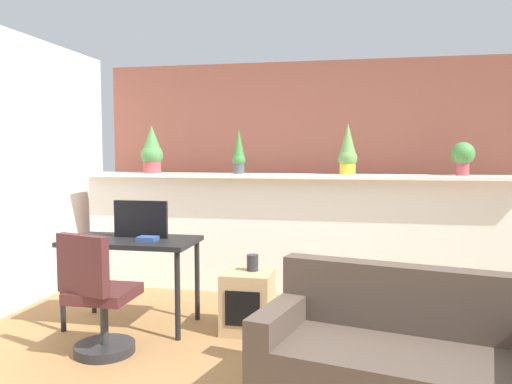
% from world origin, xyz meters
% --- Properties ---
extents(ground_plane, '(12.00, 12.00, 0.00)m').
position_xyz_m(ground_plane, '(0.00, 0.00, 0.00)').
color(ground_plane, '#9E7042').
extents(divider_wall, '(4.56, 0.16, 1.22)m').
position_xyz_m(divider_wall, '(0.00, 2.00, 0.61)').
color(divider_wall, white).
rests_on(divider_wall, ground).
extents(plant_shelf, '(4.56, 0.36, 0.04)m').
position_xyz_m(plant_shelf, '(0.00, 1.96, 1.24)').
color(plant_shelf, white).
rests_on(plant_shelf, divider_wall).
extents(brick_wall_behind, '(4.56, 0.10, 2.50)m').
position_xyz_m(brick_wall_behind, '(0.00, 2.60, 1.25)').
color(brick_wall_behind, brown).
rests_on(brick_wall_behind, ground).
extents(potted_plant_0, '(0.24, 0.24, 0.51)m').
position_xyz_m(potted_plant_0, '(-1.54, 1.94, 1.50)').
color(potted_plant_0, '#B7474C').
rests_on(potted_plant_0, plant_shelf).
extents(potted_plant_1, '(0.14, 0.14, 0.47)m').
position_xyz_m(potted_plant_1, '(-0.58, 1.95, 1.48)').
color(potted_plant_1, '#4C4C51').
rests_on(potted_plant_1, plant_shelf).
extents(potted_plant_2, '(0.19, 0.19, 0.51)m').
position_xyz_m(potted_plant_2, '(0.54, 1.99, 1.50)').
color(potted_plant_2, gold).
rests_on(potted_plant_2, plant_shelf).
extents(potted_plant_3, '(0.22, 0.22, 0.32)m').
position_xyz_m(potted_plant_3, '(1.62, 1.96, 1.45)').
color(potted_plant_3, '#B7474C').
rests_on(potted_plant_3, plant_shelf).
extents(desk, '(1.10, 0.60, 0.75)m').
position_xyz_m(desk, '(-1.24, 0.76, 0.67)').
color(desk, black).
rests_on(desk, ground).
extents(tv_monitor, '(0.48, 0.04, 0.32)m').
position_xyz_m(tv_monitor, '(-1.19, 0.84, 0.91)').
color(tv_monitor, black).
rests_on(tv_monitor, desk).
extents(office_chair, '(0.50, 0.50, 0.91)m').
position_xyz_m(office_chair, '(-1.20, 0.10, 0.39)').
color(office_chair, '#262628').
rests_on(office_chair, ground).
extents(side_cube_shelf, '(0.40, 0.41, 0.50)m').
position_xyz_m(side_cube_shelf, '(-0.24, 0.81, 0.25)').
color(side_cube_shelf, tan).
rests_on(side_cube_shelf, ground).
extents(vase_on_shelf, '(0.10, 0.10, 0.14)m').
position_xyz_m(vase_on_shelf, '(-0.21, 0.86, 0.57)').
color(vase_on_shelf, '#2D2D33').
rests_on(vase_on_shelf, side_cube_shelf).
extents(book_on_desk, '(0.16, 0.13, 0.04)m').
position_xyz_m(book_on_desk, '(-1.06, 0.69, 0.77)').
color(book_on_desk, '#2D4C8C').
rests_on(book_on_desk, desk).
extents(couch, '(1.69, 1.11, 0.80)m').
position_xyz_m(couch, '(0.88, -0.31, 0.28)').
color(couch, brown).
rests_on(couch, ground).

